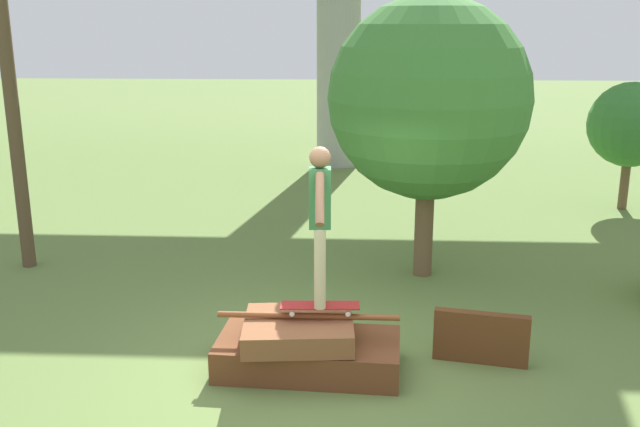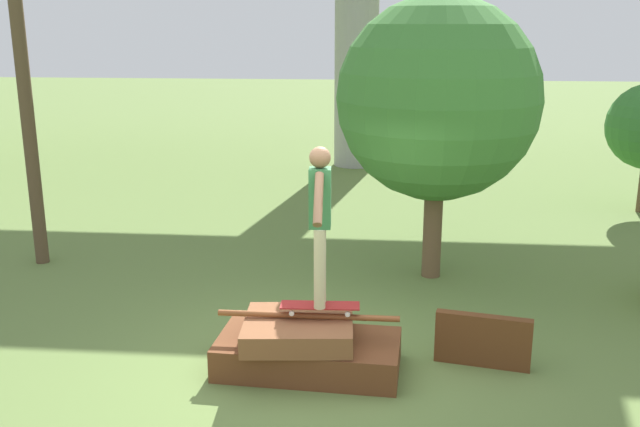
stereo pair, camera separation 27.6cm
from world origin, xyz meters
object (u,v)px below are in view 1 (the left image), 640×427
at_px(skateboard, 320,306).
at_px(skater, 320,215).
at_px(utility_pole, 1,12).
at_px(tree_behind_left, 631,125).
at_px(tree_behind_right, 429,99).

height_order(skateboard, skater, skater).
distance_m(utility_pole, tree_behind_left, 11.23).
bearing_deg(tree_behind_left, utility_pole, -158.78).
bearing_deg(utility_pole, skateboard, -34.02).
bearing_deg(skater, tree_behind_right, 66.05).
bearing_deg(skateboard, skater, 180.00).
height_order(utility_pole, tree_behind_left, utility_pole).
relative_size(skateboard, utility_pole, 0.12).
bearing_deg(tree_behind_left, tree_behind_right, -136.77).
distance_m(utility_pole, tree_behind_right, 6.08).
bearing_deg(skateboard, tree_behind_left, 51.41).
bearing_deg(skateboard, utility_pole, 145.98).
relative_size(skater, utility_pole, 0.23).
height_order(skateboard, tree_behind_left, tree_behind_left).
xyz_separation_m(skater, utility_pole, (-4.62, 3.12, 2.03)).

